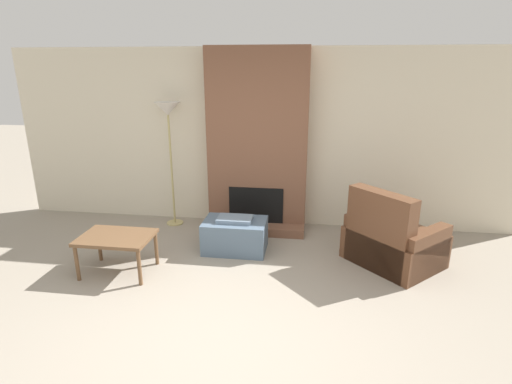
# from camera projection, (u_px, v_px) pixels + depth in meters

# --- Properties ---
(ground_plane) EXTENTS (24.00, 24.00, 0.00)m
(ground_plane) POSITION_uv_depth(u_px,v_px,m) (219.00, 334.00, 3.64)
(ground_plane) COLOR gray
(wall_back) EXTENTS (7.55, 0.06, 2.60)m
(wall_back) POSITION_uv_depth(u_px,v_px,m) (259.00, 139.00, 5.92)
(wall_back) COLOR beige
(wall_back) RESTS_ON ground_plane
(fireplace) EXTENTS (1.43, 0.60, 2.60)m
(fireplace) POSITION_uv_depth(u_px,v_px,m) (258.00, 145.00, 5.73)
(fireplace) COLOR brown
(fireplace) RESTS_ON ground_plane
(ottoman) EXTENTS (0.81, 0.53, 0.46)m
(ottoman) POSITION_uv_depth(u_px,v_px,m) (235.00, 235.00, 5.24)
(ottoman) COLOR slate
(ottoman) RESTS_ON ground_plane
(armchair) EXTENTS (1.30, 1.30, 0.97)m
(armchair) POSITION_uv_depth(u_px,v_px,m) (390.00, 242.00, 4.85)
(armchair) COLOR brown
(armchair) RESTS_ON ground_plane
(side_table) EXTENTS (0.82, 0.58, 0.46)m
(side_table) POSITION_uv_depth(u_px,v_px,m) (116.00, 240.00, 4.62)
(side_table) COLOR brown
(side_table) RESTS_ON ground_plane
(floor_lamp_left) EXTENTS (0.37, 0.37, 1.85)m
(floor_lamp_left) POSITION_uv_depth(u_px,v_px,m) (168.00, 117.00, 5.71)
(floor_lamp_left) COLOR tan
(floor_lamp_left) RESTS_ON ground_plane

